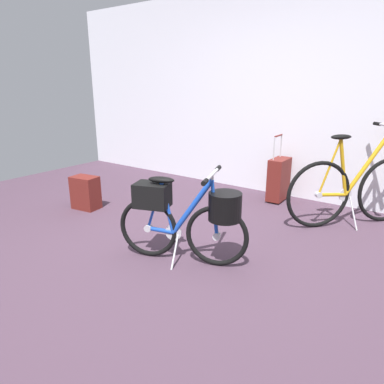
# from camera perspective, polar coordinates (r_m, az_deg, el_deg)

# --- Properties ---
(ground_plane) EXTENTS (7.43, 7.43, 0.00)m
(ground_plane) POSITION_cam_1_polar(r_m,az_deg,el_deg) (2.96, -4.37, -11.79)
(ground_plane) COLOR #473342
(back_wall) EXTENTS (7.43, 0.10, 2.61)m
(back_wall) POSITION_cam_1_polar(r_m,az_deg,el_deg) (4.74, 15.51, 15.02)
(back_wall) COLOR silver
(back_wall) RESTS_ON ground_plane
(folding_bike_foreground) EXTENTS (1.06, 0.56, 0.79)m
(folding_bike_foreground) POSITION_cam_1_polar(r_m,az_deg,el_deg) (2.85, -0.83, -3.63)
(folding_bike_foreground) COLOR black
(folding_bike_foreground) RESTS_ON ground_plane
(display_bike_left) EXTENTS (1.03, 1.15, 1.04)m
(display_bike_left) POSITION_cam_1_polar(r_m,az_deg,el_deg) (4.01, 24.68, 0.50)
(display_bike_left) COLOR black
(display_bike_left) RESTS_ON ground_plane
(rolling_suitcase) EXTENTS (0.19, 0.37, 0.83)m
(rolling_suitcase) POSITION_cam_1_polar(r_m,az_deg,el_deg) (4.56, 13.81, 2.06)
(rolling_suitcase) COLOR maroon
(rolling_suitcase) RESTS_ON ground_plane
(backpack_on_floor) EXTENTS (0.33, 0.27, 0.39)m
(backpack_on_floor) POSITION_cam_1_polar(r_m,az_deg,el_deg) (4.36, -16.75, -0.11)
(backpack_on_floor) COLOR maroon
(backpack_on_floor) RESTS_ON ground_plane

